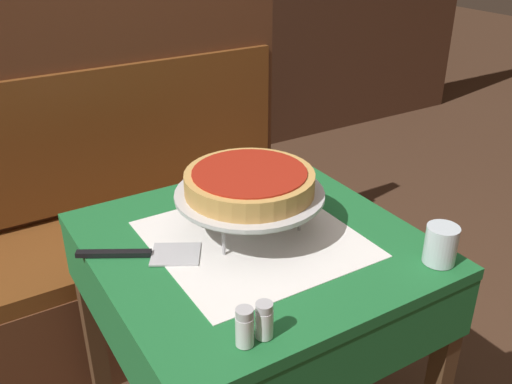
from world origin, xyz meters
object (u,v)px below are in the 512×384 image
at_px(pizza_pan_stand, 250,195).
at_px(water_glass_near, 441,245).
at_px(dining_table_front, 254,276).
at_px(deep_dish_pizza, 250,182).
at_px(dining_table_rear, 129,104).
at_px(condiment_caddy, 118,75).
at_px(pizza_server, 145,254).
at_px(salt_shaker, 245,327).
at_px(pepper_shaker, 264,320).
at_px(booth_bench, 111,250).

xyz_separation_m(pizza_pan_stand, water_glass_near, (0.30, -0.34, -0.05)).
relative_size(dining_table_front, deep_dish_pizza, 2.41).
height_order(dining_table_rear, condiment_caddy, condiment_caddy).
relative_size(pizza_server, condiment_caddy, 1.70).
height_order(dining_table_front, dining_table_rear, dining_table_rear).
height_order(salt_shaker, condiment_caddy, condiment_caddy).
bearing_deg(dining_table_rear, pizza_pan_stand, -97.93).
distance_m(pizza_pan_stand, pizza_server, 0.29).
bearing_deg(dining_table_rear, water_glass_near, -86.92).
bearing_deg(pepper_shaker, pizza_pan_stand, 63.16).
bearing_deg(dining_table_front, pepper_shaker, -118.07).
relative_size(dining_table_front, dining_table_rear, 1.03).
height_order(dining_table_rear, pizza_pan_stand, pizza_pan_stand).
bearing_deg(booth_bench, pizza_server, -98.21).
relative_size(pepper_shaker, condiment_caddy, 0.47).
bearing_deg(dining_table_rear, pizza_server, -108.23).
height_order(water_glass_near, pepper_shaker, water_glass_near).
relative_size(booth_bench, deep_dish_pizza, 4.93).
xyz_separation_m(dining_table_rear, pizza_pan_stand, (-0.20, -1.46, 0.21)).
height_order(pizza_pan_stand, deep_dish_pizza, deep_dish_pizza).
bearing_deg(dining_table_front, pizza_pan_stand, 74.54).
distance_m(pizza_pan_stand, water_glass_near, 0.46).
bearing_deg(salt_shaker, deep_dish_pizza, 57.89).
bearing_deg(pizza_pan_stand, dining_table_front, -105.46).
distance_m(booth_bench, pepper_shaker, 1.13).
relative_size(pizza_pan_stand, condiment_caddy, 2.24).
bearing_deg(water_glass_near, dining_table_front, 135.28).
height_order(dining_table_front, condiment_caddy, condiment_caddy).
bearing_deg(dining_table_rear, deep_dish_pizza, -97.93).
relative_size(pizza_server, pepper_shaker, 3.65).
xyz_separation_m(booth_bench, deep_dish_pizza, (0.17, -0.70, 0.52)).
xyz_separation_m(water_glass_near, salt_shaker, (-0.52, -0.01, -0.01)).
bearing_deg(dining_table_front, booth_bench, 102.22).
xyz_separation_m(dining_table_front, salt_shaker, (-0.21, -0.31, 0.15)).
relative_size(dining_table_rear, pepper_shaker, 9.66).
bearing_deg(pepper_shaker, booth_bench, 89.63).
xyz_separation_m(deep_dish_pizza, salt_shaker, (-0.22, -0.35, -0.10)).
distance_m(pizza_server, salt_shaker, 0.39).
bearing_deg(salt_shaker, dining_table_rear, 76.84).
height_order(dining_table_front, water_glass_near, water_glass_near).
xyz_separation_m(deep_dish_pizza, pepper_shaker, (-0.18, -0.35, -0.10)).
bearing_deg(deep_dish_pizza, water_glass_near, -48.97).
distance_m(dining_table_rear, condiment_caddy, 0.17).
height_order(water_glass_near, condiment_caddy, condiment_caddy).
distance_m(deep_dish_pizza, pizza_server, 0.30).
xyz_separation_m(dining_table_front, booth_bench, (-0.16, 0.74, -0.27)).
relative_size(booth_bench, salt_shaker, 19.32).
height_order(booth_bench, pizza_pan_stand, booth_bench).
bearing_deg(pizza_pan_stand, salt_shaker, -122.11).
xyz_separation_m(dining_table_front, deep_dish_pizza, (0.01, 0.04, 0.25)).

